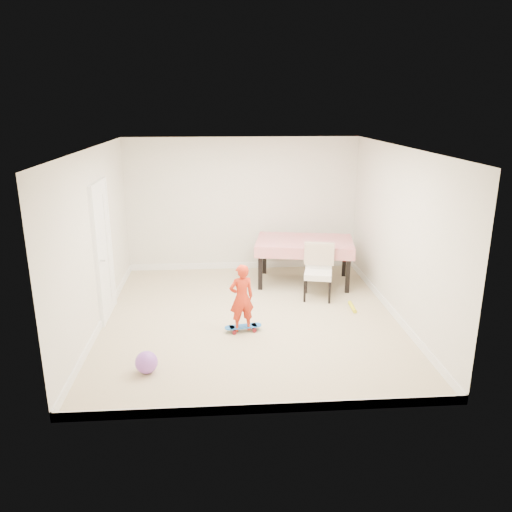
{
  "coord_description": "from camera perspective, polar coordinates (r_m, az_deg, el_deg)",
  "views": [
    {
      "loc": [
        -0.44,
        -7.11,
        3.19
      ],
      "look_at": [
        0.1,
        0.2,
        0.95
      ],
      "focal_mm": 35.0,
      "sensor_mm": 36.0,
      "label": 1
    }
  ],
  "objects": [
    {
      "name": "ceiling",
      "position": [
        7.15,
        -0.7,
        12.09
      ],
      "size": [
        4.5,
        5.0,
        0.04
      ],
      "primitive_type": "cube",
      "color": "white",
      "rests_on": "wall_back"
    },
    {
      "name": "wall_left",
      "position": [
        7.58,
        -17.75,
        1.71
      ],
      "size": [
        0.04,
        5.0,
        2.6
      ],
      "primitive_type": "cube",
      "color": "beige",
      "rests_on": "ground"
    },
    {
      "name": "wall_front",
      "position": [
        5.02,
        1.1,
        -5.12
      ],
      "size": [
        4.5,
        0.04,
        2.6
      ],
      "primitive_type": "cube",
      "color": "beige",
      "rests_on": "ground"
    },
    {
      "name": "skateboard",
      "position": [
        7.38,
        -1.48,
        -8.28
      ],
      "size": [
        0.57,
        0.29,
        0.08
      ],
      "primitive_type": null,
      "rotation": [
        0.0,
        0.0,
        0.16
      ],
      "color": "#173BC3",
      "rests_on": "ground"
    },
    {
      "name": "dining_table",
      "position": [
        9.24,
        5.51,
        -0.62
      ],
      "size": [
        1.9,
        1.37,
        0.82
      ],
      "primitive_type": null,
      "rotation": [
        0.0,
        0.0,
        -0.17
      ],
      "color": "#B8090C",
      "rests_on": "ground"
    },
    {
      "name": "balloon",
      "position": [
        6.43,
        -12.42,
        -11.78
      ],
      "size": [
        0.28,
        0.28,
        0.28
      ],
      "primitive_type": "sphere",
      "color": "#9452C5",
      "rests_on": "ground"
    },
    {
      "name": "ground",
      "position": [
        7.81,
        -0.63,
        -7.13
      ],
      "size": [
        5.0,
        5.0,
        0.0
      ],
      "primitive_type": "plane",
      "color": "tan",
      "rests_on": "ground"
    },
    {
      "name": "baseboard_front",
      "position": [
        5.6,
        1.04,
        -17.0
      ],
      "size": [
        4.5,
        0.02,
        0.12
      ],
      "primitive_type": "cube",
      "color": "white",
      "rests_on": "ground"
    },
    {
      "name": "door",
      "position": [
        7.93,
        -17.05,
        0.37
      ],
      "size": [
        0.11,
        0.94,
        2.11
      ],
      "primitive_type": "cube",
      "color": "white",
      "rests_on": "ground"
    },
    {
      "name": "wall_right",
      "position": [
        7.83,
        15.87,
        2.36
      ],
      "size": [
        0.04,
        5.0,
        2.6
      ],
      "primitive_type": "cube",
      "color": "beige",
      "rests_on": "ground"
    },
    {
      "name": "baseboard_right",
      "position": [
        8.22,
        15.24,
        -6.03
      ],
      "size": [
        0.02,
        5.0,
        0.12
      ],
      "primitive_type": "cube",
      "color": "white",
      "rests_on": "ground"
    },
    {
      "name": "foam_toy",
      "position": [
        8.3,
        10.95,
        -5.73
      ],
      "size": [
        0.07,
        0.4,
        0.06
      ],
      "primitive_type": "cylinder",
      "rotation": [
        1.57,
        0.0,
        -0.04
      ],
      "color": "yellow",
      "rests_on": "ground"
    },
    {
      "name": "baseboard_back",
      "position": [
        10.11,
        -1.51,
        -1.05
      ],
      "size": [
        4.5,
        0.02,
        0.12
      ],
      "primitive_type": "cube",
      "color": "white",
      "rests_on": "ground"
    },
    {
      "name": "dining_chair",
      "position": [
        8.49,
        7.12,
        -1.86
      ],
      "size": [
        0.63,
        0.69,
        0.93
      ],
      "primitive_type": null,
      "rotation": [
        0.0,
        0.0,
        -0.23
      ],
      "color": "white",
      "rests_on": "ground"
    },
    {
      "name": "wall_back",
      "position": [
        9.79,
        -1.57,
        5.85
      ],
      "size": [
        4.5,
        0.04,
        2.6
      ],
      "primitive_type": "cube",
      "color": "beige",
      "rests_on": "ground"
    },
    {
      "name": "baseboard_left",
      "position": [
        7.98,
        -17.03,
        -6.91
      ],
      "size": [
        0.02,
        5.0,
        0.12
      ],
      "primitive_type": "cube",
      "color": "white",
      "rests_on": "ground"
    },
    {
      "name": "child",
      "position": [
        7.17,
        -1.65,
        -5.06
      ],
      "size": [
        0.42,
        0.33,
        1.0
      ],
      "primitive_type": "imported",
      "rotation": [
        0.0,
        0.0,
        3.42
      ],
      "color": "red",
      "rests_on": "ground"
    }
  ]
}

